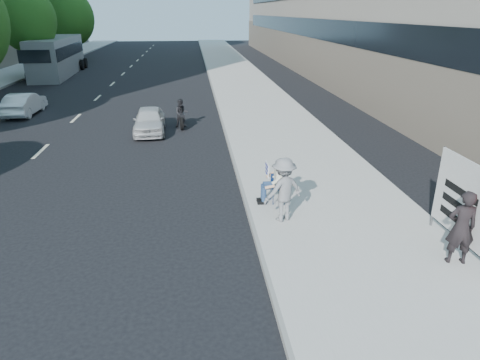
{
  "coord_description": "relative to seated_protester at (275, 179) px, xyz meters",
  "views": [
    {
      "loc": [
        -0.0,
        -10.01,
        5.5
      ],
      "look_at": [
        1.18,
        0.87,
        1.17
      ],
      "focal_mm": 32.0,
      "sensor_mm": 36.0,
      "label": 1
    }
  ],
  "objects": [
    {
      "name": "tree_far_d",
      "position": [
        -15.99,
        28.45,
        4.01
      ],
      "size": [
        4.8,
        4.8,
        7.65
      ],
      "color": "#382616",
      "rests_on": "ground"
    },
    {
      "name": "pedestrian_woman",
      "position": [
        3.51,
        -3.72,
        0.16
      ],
      "size": [
        0.7,
        0.52,
        1.76
      ],
      "primitive_type": "imported",
      "rotation": [
        0.0,
        0.0,
        2.98
      ],
      "color": "black",
      "rests_on": "near_sidewalk"
    },
    {
      "name": "protest_banner",
      "position": [
        3.89,
        -3.47,
        0.53
      ],
      "size": [
        0.08,
        3.06,
        2.2
      ],
      "color": "#4C4C4C",
      "rests_on": "near_sidewalk"
    },
    {
      "name": "jogger",
      "position": [
        0.01,
        -1.19,
        0.17
      ],
      "size": [
        1.32,
        1.06,
        1.78
      ],
      "primitive_type": "imported",
      "rotation": [
        0.0,
        0.0,
        3.54
      ],
      "color": "slate",
      "rests_on": "near_sidewalk"
    },
    {
      "name": "tree_far_e",
      "position": [
        -15.99,
        42.45,
        3.91
      ],
      "size": [
        5.4,
        5.4,
        7.89
      ],
      "color": "#382616",
      "rests_on": "ground"
    },
    {
      "name": "bus",
      "position": [
        -14.51,
        30.48,
        0.76
      ],
      "size": [
        3.25,
        12.18,
        3.3
      ],
      "rotation": [
        0.0,
        0.0,
        0.06
      ],
      "color": "slate",
      "rests_on": "ground"
    },
    {
      "name": "white_sedan_mid",
      "position": [
        -11.84,
        13.7,
        -0.25
      ],
      "size": [
        1.37,
        3.78,
        1.24
      ],
      "primitive_type": "imported",
      "rotation": [
        0.0,
        0.0,
        3.13
      ],
      "color": "silver",
      "rests_on": "ground"
    },
    {
      "name": "motorcycle",
      "position": [
        -2.92,
        9.92,
        -0.24
      ],
      "size": [
        0.75,
        2.05,
        1.42
      ],
      "rotation": [
        0.0,
        0.0,
        0.1
      ],
      "color": "black",
      "rests_on": "ground"
    },
    {
      "name": "seated_protester",
      "position": [
        0.0,
        0.0,
        0.0
      ],
      "size": [
        0.83,
        1.11,
        1.31
      ],
      "color": "navy",
      "rests_on": "near_sidewalk"
    },
    {
      "name": "near_sidewalk",
      "position": [
        1.71,
        18.45,
        -0.8
      ],
      "size": [
        5.0,
        120.0,
        0.15
      ],
      "primitive_type": "cube",
      "color": "#AEABA3",
      "rests_on": "ground"
    },
    {
      "name": "ground",
      "position": [
        -2.29,
        -1.55,
        -0.87
      ],
      "size": [
        160.0,
        160.0,
        0.0
      ],
      "primitive_type": "plane",
      "color": "black",
      "rests_on": "ground"
    },
    {
      "name": "white_sedan_near",
      "position": [
        -4.44,
        8.97,
        -0.27
      ],
      "size": [
        1.57,
        3.62,
        1.22
      ],
      "primitive_type": "imported",
      "rotation": [
        0.0,
        0.0,
        0.04
      ],
      "color": "silver",
      "rests_on": "ground"
    }
  ]
}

